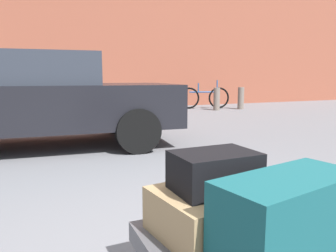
{
  "coord_description": "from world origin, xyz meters",
  "views": [
    {
      "loc": [
        -0.97,
        -1.12,
        1.08
      ],
      "look_at": [
        0.0,
        1.2,
        0.69
      ],
      "focal_mm": 34.44,
      "sensor_mm": 36.0,
      "label": 1
    }
  ],
  "objects_px": {
    "luggage_cart": "(266,250)",
    "duffel_bag_teal_stacked_top": "(288,220)",
    "bicycle_leaning": "(204,98)",
    "suitcase_charcoal_front_left": "(298,199)",
    "bollard_kerb_mid": "(217,99)",
    "bollard_kerb_far": "(241,98)",
    "parked_car": "(28,98)",
    "bollard_kerb_near": "(173,100)",
    "duffel_bag_black_topmost_pile": "(214,171)",
    "suitcase_tan_front_right": "(214,211)"
  },
  "relations": [
    {
      "from": "duffel_bag_black_topmost_pile",
      "to": "bicycle_leaning",
      "type": "bearing_deg",
      "value": 59.32
    },
    {
      "from": "luggage_cart",
      "to": "duffel_bag_teal_stacked_top",
      "type": "xyz_separation_m",
      "value": [
        -0.07,
        -0.2,
        0.25
      ]
    },
    {
      "from": "bollard_kerb_mid",
      "to": "bicycle_leaning",
      "type": "bearing_deg",
      "value": 97.98
    },
    {
      "from": "luggage_cart",
      "to": "suitcase_charcoal_front_left",
      "type": "bearing_deg",
      "value": 19.35
    },
    {
      "from": "suitcase_charcoal_front_left",
      "to": "duffel_bag_black_topmost_pile",
      "type": "xyz_separation_m",
      "value": [
        -0.49,
        0.04,
        0.2
      ]
    },
    {
      "from": "bollard_kerb_mid",
      "to": "bollard_kerb_far",
      "type": "xyz_separation_m",
      "value": [
        0.93,
        0.0,
        0.0
      ]
    },
    {
      "from": "bollard_kerb_mid",
      "to": "bollard_kerb_far",
      "type": "height_order",
      "value": "same"
    },
    {
      "from": "bicycle_leaning",
      "to": "suitcase_charcoal_front_left",
      "type": "bearing_deg",
      "value": -116.12
    },
    {
      "from": "bollard_kerb_near",
      "to": "bollard_kerb_far",
      "type": "height_order",
      "value": "same"
    },
    {
      "from": "duffel_bag_teal_stacked_top",
      "to": "bollard_kerb_mid",
      "type": "xyz_separation_m",
      "value": [
        4.56,
        8.04,
        -0.15
      ]
    },
    {
      "from": "bollard_kerb_near",
      "to": "bollard_kerb_mid",
      "type": "xyz_separation_m",
      "value": [
        1.55,
        0.0,
        0.0
      ]
    },
    {
      "from": "suitcase_charcoal_front_left",
      "to": "bicycle_leaning",
      "type": "bearing_deg",
      "value": 62.32
    },
    {
      "from": "suitcase_charcoal_front_left",
      "to": "bollard_kerb_far",
      "type": "relative_size",
      "value": 0.72
    },
    {
      "from": "luggage_cart",
      "to": "duffel_bag_teal_stacked_top",
      "type": "relative_size",
      "value": 1.77
    },
    {
      "from": "suitcase_charcoal_front_left",
      "to": "parked_car",
      "type": "bearing_deg",
      "value": 106.43
    },
    {
      "from": "duffel_bag_black_topmost_pile",
      "to": "suitcase_tan_front_right",
      "type": "bearing_deg",
      "value": 43.16
    },
    {
      "from": "duffel_bag_teal_stacked_top",
      "to": "suitcase_charcoal_front_left",
      "type": "relative_size",
      "value": 1.2
    },
    {
      "from": "suitcase_charcoal_front_left",
      "to": "suitcase_tan_front_right",
      "type": "bearing_deg",
      "value": 173.96
    },
    {
      "from": "bollard_kerb_far",
      "to": "bollard_kerb_mid",
      "type": "bearing_deg",
      "value": 180.0
    },
    {
      "from": "bicycle_leaning",
      "to": "bollard_kerb_near",
      "type": "relative_size",
      "value": 2.35
    },
    {
      "from": "duffel_bag_black_topmost_pile",
      "to": "bollard_kerb_far",
      "type": "bearing_deg",
      "value": 51.99
    },
    {
      "from": "duffel_bag_black_topmost_pile",
      "to": "bollard_kerb_far",
      "type": "xyz_separation_m",
      "value": [
        5.63,
        7.7,
        -0.28
      ]
    },
    {
      "from": "duffel_bag_teal_stacked_top",
      "to": "bollard_kerb_near",
      "type": "bearing_deg",
      "value": 58.29
    },
    {
      "from": "bollard_kerb_mid",
      "to": "bollard_kerb_far",
      "type": "bearing_deg",
      "value": 0.0
    },
    {
      "from": "parked_car",
      "to": "bollard_kerb_mid",
      "type": "xyz_separation_m",
      "value": [
        5.53,
        3.7,
        -0.4
      ]
    },
    {
      "from": "suitcase_charcoal_front_left",
      "to": "bicycle_leaning",
      "type": "distance_m",
      "value": 9.36
    },
    {
      "from": "duffel_bag_teal_stacked_top",
      "to": "duffel_bag_black_topmost_pile",
      "type": "relative_size",
      "value": 1.64
    },
    {
      "from": "parked_car",
      "to": "suitcase_charcoal_front_left",
      "type": "bearing_deg",
      "value": -72.02
    },
    {
      "from": "bicycle_leaning",
      "to": "bollard_kerb_far",
      "type": "relative_size",
      "value": 2.35
    },
    {
      "from": "suitcase_charcoal_front_left",
      "to": "bollard_kerb_near",
      "type": "xyz_separation_m",
      "value": [
        2.66,
        7.74,
        -0.08
      ]
    },
    {
      "from": "suitcase_charcoal_front_left",
      "to": "duffel_bag_black_topmost_pile",
      "type": "height_order",
      "value": "duffel_bag_black_topmost_pile"
    },
    {
      "from": "parked_car",
      "to": "duffel_bag_black_topmost_pile",
      "type": "bearing_deg",
      "value": -78.34
    },
    {
      "from": "duffel_bag_teal_stacked_top",
      "to": "bicycle_leaning",
      "type": "xyz_separation_m",
      "value": [
        4.47,
        8.7,
        -0.15
      ]
    },
    {
      "from": "suitcase_tan_front_right",
      "to": "parked_car",
      "type": "height_order",
      "value": "parked_car"
    },
    {
      "from": "duffel_bag_black_topmost_pile",
      "to": "suitcase_charcoal_front_left",
      "type": "bearing_deg",
      "value": -6.33
    },
    {
      "from": "luggage_cart",
      "to": "bollard_kerb_near",
      "type": "relative_size",
      "value": 1.53
    },
    {
      "from": "duffel_bag_teal_stacked_top",
      "to": "bollard_kerb_far",
      "type": "bearing_deg",
      "value": 44.46
    },
    {
      "from": "suitcase_tan_front_right",
      "to": "parked_car",
      "type": "distance_m",
      "value": 4.11
    },
    {
      "from": "duffel_bag_teal_stacked_top",
      "to": "bicycle_leaning",
      "type": "bearing_deg",
      "value": 51.63
    },
    {
      "from": "luggage_cart",
      "to": "parked_car",
      "type": "height_order",
      "value": "parked_car"
    },
    {
      "from": "bicycle_leaning",
      "to": "bollard_kerb_near",
      "type": "height_order",
      "value": "bicycle_leaning"
    },
    {
      "from": "bollard_kerb_mid",
      "to": "bollard_kerb_near",
      "type": "bearing_deg",
      "value": 180.0
    },
    {
      "from": "luggage_cart",
      "to": "bollard_kerb_far",
      "type": "relative_size",
      "value": 1.53
    },
    {
      "from": "luggage_cart",
      "to": "bollard_kerb_mid",
      "type": "bearing_deg",
      "value": 60.2
    },
    {
      "from": "bollard_kerb_far",
      "to": "duffel_bag_black_topmost_pile",
      "type": "bearing_deg",
      "value": -126.18
    },
    {
      "from": "duffel_bag_teal_stacked_top",
      "to": "duffel_bag_black_topmost_pile",
      "type": "distance_m",
      "value": 0.38
    },
    {
      "from": "suitcase_charcoal_front_left",
      "to": "bollard_kerb_far",
      "type": "bearing_deg",
      "value": 54.83
    },
    {
      "from": "parked_car",
      "to": "bicycle_leaning",
      "type": "height_order",
      "value": "parked_car"
    },
    {
      "from": "duffel_bag_black_topmost_pile",
      "to": "bollard_kerb_near",
      "type": "height_order",
      "value": "duffel_bag_black_topmost_pile"
    },
    {
      "from": "bollard_kerb_far",
      "to": "suitcase_tan_front_right",
      "type": "bearing_deg",
      "value": -126.18
    }
  ]
}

